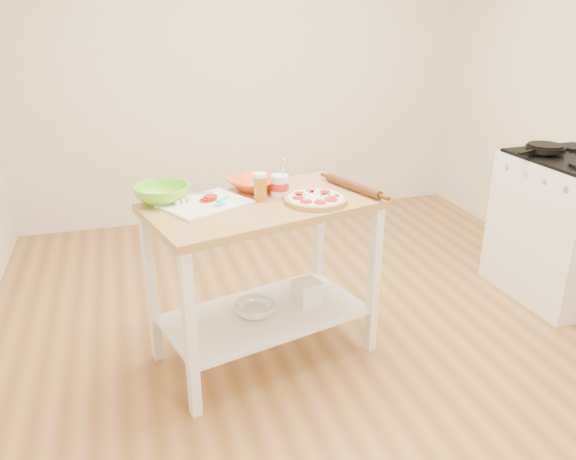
# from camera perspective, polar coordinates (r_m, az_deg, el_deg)

# --- Properties ---
(room_shell) EXTENTS (4.04, 4.54, 2.74)m
(room_shell) POSITION_cam_1_polar(r_m,az_deg,el_deg) (2.85, 5.58, 12.23)
(room_shell) COLOR #A6743D
(room_shell) RESTS_ON ground
(prep_island) EXTENTS (1.27, 0.90, 0.90)m
(prep_island) POSITION_cam_1_polar(r_m,az_deg,el_deg) (2.93, -2.49, -1.83)
(prep_island) COLOR #B18548
(prep_island) RESTS_ON ground
(gas_stove) EXTENTS (0.69, 0.79, 1.11)m
(gas_stove) POSITION_cam_1_polar(r_m,az_deg,el_deg) (4.10, 26.46, 0.26)
(gas_stove) COLOR silver
(gas_stove) RESTS_ON ground
(skillet) EXTENTS (0.37, 0.24, 0.03)m
(skillet) POSITION_cam_1_polar(r_m,az_deg,el_deg) (3.96, 24.61, 7.54)
(skillet) COLOR black
(skillet) RESTS_ON gas_stove
(pizza) EXTENTS (0.32, 0.32, 0.05)m
(pizza) POSITION_cam_1_polar(r_m,az_deg,el_deg) (2.83, 2.84, 3.17)
(pizza) COLOR tan
(pizza) RESTS_ON prep_island
(cutting_board) EXTENTS (0.49, 0.45, 0.04)m
(cutting_board) POSITION_cam_1_polar(r_m,az_deg,el_deg) (2.82, -8.50, 2.69)
(cutting_board) COLOR white
(cutting_board) RESTS_ON prep_island
(spatula) EXTENTS (0.10, 0.14, 0.01)m
(spatula) POSITION_cam_1_polar(r_m,az_deg,el_deg) (2.81, -6.79, 2.89)
(spatula) COLOR #44CACC
(spatula) RESTS_ON cutting_board
(knife) EXTENTS (0.27, 0.04, 0.01)m
(knife) POSITION_cam_1_polar(r_m,az_deg,el_deg) (2.95, -10.95, 3.56)
(knife) COLOR silver
(knife) RESTS_ON cutting_board
(orange_bowl) EXTENTS (0.37, 0.37, 0.07)m
(orange_bowl) POSITION_cam_1_polar(r_m,az_deg,el_deg) (3.02, -3.34, 4.71)
(orange_bowl) COLOR #E54E1D
(orange_bowl) RESTS_ON prep_island
(green_bowl) EXTENTS (0.37, 0.37, 0.09)m
(green_bowl) POSITION_cam_1_polar(r_m,az_deg,el_deg) (2.90, -12.70, 3.62)
(green_bowl) COLOR #7BE125
(green_bowl) RESTS_ON prep_island
(beer_pint) EXTENTS (0.07, 0.07, 0.14)m
(beer_pint) POSITION_cam_1_polar(r_m,az_deg,el_deg) (2.84, -2.84, 4.41)
(beer_pint) COLOR #B07319
(beer_pint) RESTS_ON prep_island
(yogurt_tub) EXTENTS (0.09, 0.09, 0.20)m
(yogurt_tub) POSITION_cam_1_polar(r_m,az_deg,el_deg) (2.90, -0.84, 4.51)
(yogurt_tub) COLOR white
(yogurt_tub) RESTS_ON prep_island
(rolling_pin) EXTENTS (0.17, 0.40, 0.05)m
(rolling_pin) POSITION_cam_1_polar(r_m,az_deg,el_deg) (3.03, 6.63, 4.42)
(rolling_pin) COLOR #562D13
(rolling_pin) RESTS_ON prep_island
(shelf_glass_bowl) EXTENTS (0.30, 0.30, 0.07)m
(shelf_glass_bowl) POSITION_cam_1_polar(r_m,az_deg,el_deg) (3.07, -3.34, -8.02)
(shelf_glass_bowl) COLOR silver
(shelf_glass_bowl) RESTS_ON prep_island
(shelf_bin) EXTENTS (0.16, 0.16, 0.13)m
(shelf_bin) POSITION_cam_1_polar(r_m,az_deg,el_deg) (3.18, 1.92, -6.28)
(shelf_bin) COLOR white
(shelf_bin) RESTS_ON prep_island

